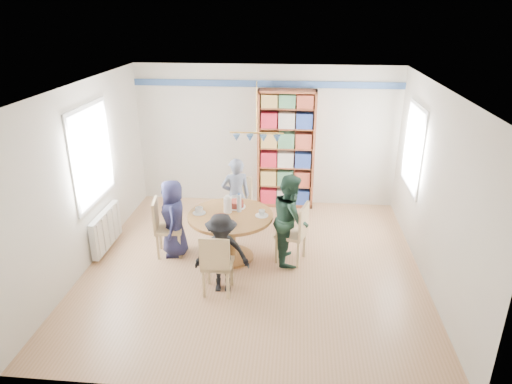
# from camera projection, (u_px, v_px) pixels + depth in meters

# --- Properties ---
(ground) EXTENTS (5.00, 5.00, 0.00)m
(ground) POSITION_uv_depth(u_px,v_px,m) (254.00, 265.00, 6.98)
(ground) COLOR tan
(room_shell) EXTENTS (5.00, 5.00, 5.00)m
(room_shell) POSITION_uv_depth(u_px,v_px,m) (242.00, 145.00, 7.18)
(room_shell) COLOR white
(room_shell) RESTS_ON ground
(radiator) EXTENTS (0.12, 1.00, 0.60)m
(radiator) POSITION_uv_depth(u_px,v_px,m) (106.00, 229.00, 7.34)
(radiator) COLOR silver
(radiator) RESTS_ON ground
(dining_table) EXTENTS (1.30, 1.30, 0.75)m
(dining_table) POSITION_uv_depth(u_px,v_px,m) (231.00, 226.00, 6.99)
(dining_table) COLOR brown
(dining_table) RESTS_ON ground
(chair_left) EXTENTS (0.47, 0.47, 0.93)m
(chair_left) POSITION_uv_depth(u_px,v_px,m) (164.00, 225.00, 7.12)
(chair_left) COLOR #D4B982
(chair_left) RESTS_ON ground
(chair_right) EXTENTS (0.52, 0.52, 0.95)m
(chair_right) POSITION_uv_depth(u_px,v_px,m) (296.00, 231.00, 6.91)
(chair_right) COLOR #D4B982
(chair_right) RESTS_ON ground
(chair_far) EXTENTS (0.54, 0.54, 0.95)m
(chair_far) POSITION_uv_depth(u_px,v_px,m) (238.00, 200.00, 7.98)
(chair_far) COLOR #D4B982
(chair_far) RESTS_ON ground
(chair_near) EXTENTS (0.41, 0.41, 0.91)m
(chair_near) POSITION_uv_depth(u_px,v_px,m) (216.00, 262.00, 6.10)
(chair_near) COLOR #D4B982
(chair_near) RESTS_ON ground
(person_left) EXTENTS (0.53, 0.69, 1.25)m
(person_left) POSITION_uv_depth(u_px,v_px,m) (174.00, 218.00, 7.08)
(person_left) COLOR #1B1C3C
(person_left) RESTS_ON ground
(person_right) EXTENTS (0.61, 0.74, 1.41)m
(person_right) POSITION_uv_depth(u_px,v_px,m) (291.00, 219.00, 6.88)
(person_right) COLOR #1B3629
(person_right) RESTS_ON ground
(person_far) EXTENTS (0.58, 0.47, 1.36)m
(person_far) POSITION_uv_depth(u_px,v_px,m) (236.00, 197.00, 7.74)
(person_far) COLOR gray
(person_far) RESTS_ON ground
(person_near) EXTENTS (0.78, 0.49, 1.15)m
(person_near) POSITION_uv_depth(u_px,v_px,m) (222.00, 253.00, 6.18)
(person_near) COLOR black
(person_near) RESTS_ON ground
(bookshelf) EXTENTS (1.08, 0.32, 2.27)m
(bookshelf) POSITION_uv_depth(u_px,v_px,m) (286.00, 151.00, 8.68)
(bookshelf) COLOR brown
(bookshelf) RESTS_ON ground
(tableware) EXTENTS (1.16, 1.16, 0.30)m
(tableware) POSITION_uv_depth(u_px,v_px,m) (229.00, 210.00, 6.91)
(tableware) COLOR white
(tableware) RESTS_ON dining_table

